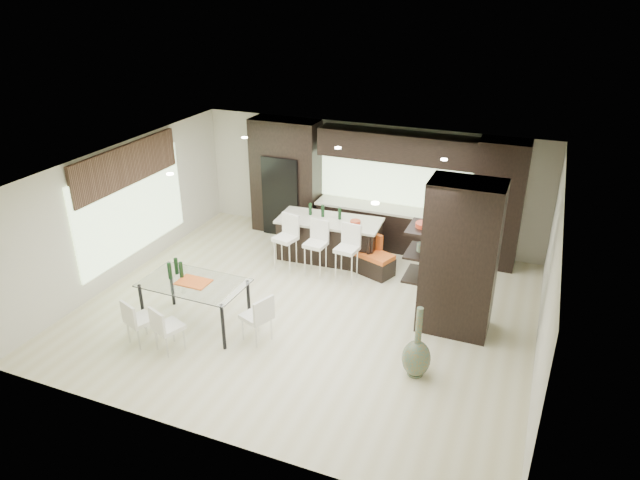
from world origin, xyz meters
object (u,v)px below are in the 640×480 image
at_px(stool_mid, 316,254).
at_px(floor_vase, 418,342).
at_px(kitchen_island, 329,239).
at_px(stool_right, 347,259).
at_px(chair_far, 141,323).
at_px(dining_table, 196,304).
at_px(stool_left, 286,248).
at_px(bench, 366,260).
at_px(chair_near, 169,330).
at_px(chair_end, 257,319).

distance_m(stool_mid, floor_vase, 3.65).
xyz_separation_m(kitchen_island, stool_right, (0.68, -0.78, 0.01)).
height_order(stool_right, chair_far, stool_right).
relative_size(stool_mid, dining_table, 0.52).
distance_m(stool_left, bench, 1.70).
height_order(stool_left, dining_table, stool_left).
bearing_deg(stool_right, dining_table, -120.16).
distance_m(stool_mid, dining_table, 2.82).
height_order(stool_right, dining_table, stool_right).
bearing_deg(stool_left, floor_vase, -23.33).
relative_size(chair_near, chair_far, 1.00).
xyz_separation_m(stool_left, dining_table, (-0.53, -2.55, -0.05)).
bearing_deg(stool_right, floor_vase, -44.43).
bearing_deg(stool_left, stool_mid, 13.15).
relative_size(kitchen_island, chair_near, 2.88).
relative_size(stool_right, chair_end, 1.18).
xyz_separation_m(floor_vase, chair_far, (-4.45, -0.88, -0.22)).
bearing_deg(chair_near, bench, 83.01).
distance_m(chair_near, chair_far, 0.56).
height_order(stool_mid, chair_far, stool_mid).
distance_m(stool_left, stool_mid, 0.68).
bearing_deg(floor_vase, dining_table, -178.66).
bearing_deg(bench, chair_end, -85.77).
relative_size(dining_table, chair_end, 2.22).
bearing_deg(chair_end, bench, 4.22).
xyz_separation_m(stool_left, chair_far, (-1.09, -3.34, -0.09)).
bearing_deg(chair_near, stool_mid, 91.77).
relative_size(stool_left, chair_end, 1.18).
relative_size(floor_vase, chair_far, 1.57).
xyz_separation_m(dining_table, chair_far, (-0.56, -0.79, -0.05)).
bearing_deg(dining_table, chair_far, -124.49).
relative_size(stool_right, chair_far, 1.24).
height_order(stool_right, chair_near, stool_right).
relative_size(stool_mid, floor_vase, 0.78).
distance_m(stool_mid, stool_right, 0.68).
bearing_deg(chair_near, chair_end, 55.09).
xyz_separation_m(kitchen_island, stool_left, (-0.68, -0.78, 0.02)).
height_order(kitchen_island, chair_end, kitchen_island).
bearing_deg(stool_left, chair_end, -62.57).
relative_size(chair_near, chair_end, 0.95).
bearing_deg(floor_vase, chair_near, -167.25).
bearing_deg(chair_far, bench, 76.03).
height_order(stool_right, chair_end, stool_right).
distance_m(kitchen_island, stool_right, 1.03).
bearing_deg(stool_left, kitchen_island, 62.00).
distance_m(dining_table, chair_far, 0.97).
distance_m(stool_left, floor_vase, 4.17).
distance_m(stool_mid, chair_near, 3.55).
bearing_deg(dining_table, floor_vase, 2.13).
relative_size(kitchen_island, floor_vase, 1.83).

